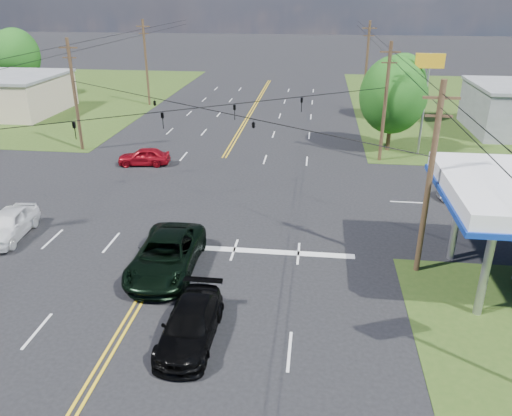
# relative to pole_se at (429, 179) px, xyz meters

# --- Properties ---
(ground) EXTENTS (280.00, 280.00, 0.00)m
(ground) POSITION_rel_pole_se_xyz_m (-13.00, 9.00, -4.92)
(ground) COLOR black
(ground) RESTS_ON ground
(grass_nw) EXTENTS (46.00, 48.00, 0.03)m
(grass_nw) POSITION_rel_pole_se_xyz_m (-48.00, 41.00, -4.92)
(grass_nw) COLOR #2A4415
(grass_nw) RESTS_ON ground
(stop_bar) EXTENTS (10.00, 0.50, 0.02)m
(stop_bar) POSITION_rel_pole_se_xyz_m (-8.00, 1.00, -4.92)
(stop_bar) COLOR silver
(stop_bar) RESTS_ON ground
(pole_se) EXTENTS (1.60, 0.28, 9.50)m
(pole_se) POSITION_rel_pole_se_xyz_m (0.00, 0.00, 0.00)
(pole_se) COLOR #3E301A
(pole_se) RESTS_ON ground
(pole_nw) EXTENTS (1.60, 0.28, 9.50)m
(pole_nw) POSITION_rel_pole_se_xyz_m (-26.00, 18.00, 0.00)
(pole_nw) COLOR #3E301A
(pole_nw) RESTS_ON ground
(pole_ne) EXTENTS (1.60, 0.28, 9.50)m
(pole_ne) POSITION_rel_pole_se_xyz_m (0.00, 18.00, 0.00)
(pole_ne) COLOR #3E301A
(pole_ne) RESTS_ON ground
(pole_left_far) EXTENTS (1.60, 0.28, 10.00)m
(pole_left_far) POSITION_rel_pole_se_xyz_m (-26.00, 37.00, 0.25)
(pole_left_far) COLOR #3E301A
(pole_left_far) RESTS_ON ground
(pole_right_far) EXTENTS (1.60, 0.28, 10.00)m
(pole_right_far) POSITION_rel_pole_se_xyz_m (0.00, 37.00, 0.25)
(pole_right_far) COLOR #3E301A
(pole_right_far) RESTS_ON ground
(span_wire_signals) EXTENTS (26.00, 18.00, 1.13)m
(span_wire_signals) POSITION_rel_pole_se_xyz_m (-13.00, 9.00, 1.08)
(span_wire_signals) COLOR black
(span_wire_signals) RESTS_ON ground
(power_lines) EXTENTS (26.04, 100.00, 0.64)m
(power_lines) POSITION_rel_pole_se_xyz_m (-13.00, 7.00, 3.68)
(power_lines) COLOR black
(power_lines) RESTS_ON ground
(tree_right_a) EXTENTS (5.70, 5.70, 8.18)m
(tree_right_a) POSITION_rel_pole_se_xyz_m (1.00, 21.00, -0.05)
(tree_right_a) COLOR #3E301A
(tree_right_a) RESTS_ON ground
(tree_right_b) EXTENTS (4.94, 4.94, 7.09)m
(tree_right_b) POSITION_rel_pole_se_xyz_m (3.50, 33.00, -0.70)
(tree_right_b) COLOR #3E301A
(tree_right_b) RESTS_ON ground
(tree_far_l) EXTENTS (6.08, 6.08, 8.72)m
(tree_far_l) POSITION_rel_pole_se_xyz_m (-45.00, 41.00, 0.28)
(tree_far_l) COLOR #3E301A
(tree_far_l) RESTS_ON ground
(pickup_dkgreen) EXTENTS (3.16, 6.57, 1.81)m
(pickup_dkgreen) POSITION_rel_pole_se_xyz_m (-12.50, -1.58, -4.01)
(pickup_dkgreen) COLOR black
(pickup_dkgreen) RESTS_ON ground
(suv_black) EXTENTS (2.09, 5.08, 1.47)m
(suv_black) POSITION_rel_pole_se_xyz_m (-10.00, -6.74, -4.18)
(suv_black) COLOR black
(suv_black) RESTS_ON ground
(pickup_white) EXTENTS (2.38, 4.93, 1.62)m
(pickup_white) POSITION_rel_pole_se_xyz_m (-22.50, 1.00, -4.10)
(pickup_white) COLOR white
(pickup_white) RESTS_ON ground
(sedan_red) EXTENTS (4.32, 2.20, 1.41)m
(sedan_red) POSITION_rel_pole_se_xyz_m (-19.09, 14.50, -4.21)
(sedan_red) COLOR maroon
(sedan_red) RESTS_ON ground
(sedan_far) EXTENTS (5.33, 2.59, 1.49)m
(sedan_far) POSITION_rel_pole_se_xyz_m (5.57, 10.10, -4.17)
(sedan_far) COLOR silver
(sedan_far) RESTS_ON ground
(polesign_ne) EXTENTS (2.32, 0.27, 8.43)m
(polesign_ne) POSITION_rel_pole_se_xyz_m (3.47, 20.13, 1.71)
(polesign_ne) COLOR #A5A5AA
(polesign_ne) RESTS_ON ground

